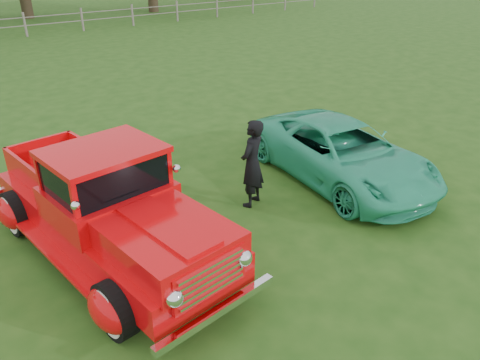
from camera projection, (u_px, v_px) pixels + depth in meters
ground at (236, 264)px, 7.00m from camera, size 140.00×140.00×0.00m
red_pickup at (109, 209)px, 6.89m from camera, size 2.62×5.14×1.78m
teal_sedan at (342, 153)px, 9.26m from camera, size 2.52×4.49×1.18m
man at (252, 164)px, 8.27m from camera, size 0.70×0.61×1.62m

